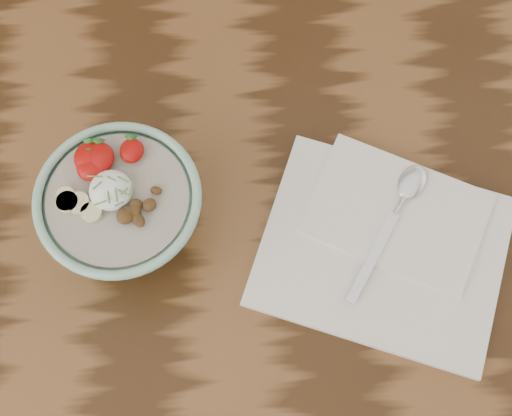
% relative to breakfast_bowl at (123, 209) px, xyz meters
% --- Properties ---
extents(table, '(1.60, 0.90, 0.75)m').
position_rel_breakfast_bowl_xyz_m(table, '(0.21, 0.06, -0.15)').
color(table, '#341E0D').
rests_on(table, ground).
extents(breakfast_bowl, '(0.17, 0.17, 0.12)m').
position_rel_breakfast_bowl_xyz_m(breakfast_bowl, '(0.00, 0.00, 0.00)').
color(breakfast_bowl, '#8CBDA4').
rests_on(breakfast_bowl, table).
extents(napkin, '(0.33, 0.30, 0.02)m').
position_rel_breakfast_bowl_xyz_m(napkin, '(0.29, -0.04, -0.05)').
color(napkin, white).
rests_on(napkin, table).
extents(spoon, '(0.12, 0.17, 0.01)m').
position_rel_breakfast_bowl_xyz_m(spoon, '(0.31, 0.00, -0.04)').
color(spoon, silver).
rests_on(spoon, napkin).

